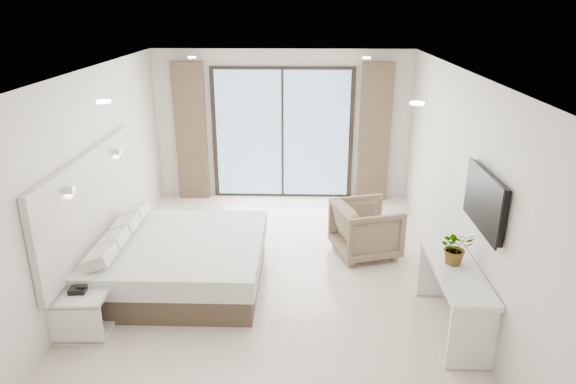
{
  "coord_description": "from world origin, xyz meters",
  "views": [
    {
      "loc": [
        0.36,
        -6.02,
        3.47
      ],
      "look_at": [
        0.18,
        0.4,
        1.07
      ],
      "focal_mm": 32.0,
      "sensor_mm": 36.0,
      "label": 1
    }
  ],
  "objects_px": {
    "nightstand": "(83,314)",
    "console_desk": "(454,285)",
    "armchair": "(366,227)",
    "bed": "(178,261)"
  },
  "relations": [
    {
      "from": "bed",
      "to": "nightstand",
      "type": "xyz_separation_m",
      "value": [
        -0.78,
        -1.15,
        -0.06
      ]
    },
    {
      "from": "console_desk",
      "to": "bed",
      "type": "bearing_deg",
      "value": 164.28
    },
    {
      "from": "console_desk",
      "to": "nightstand",
      "type": "bearing_deg",
      "value": -176.82
    },
    {
      "from": "armchair",
      "to": "bed",
      "type": "bearing_deg",
      "value": 92.71
    },
    {
      "from": "armchair",
      "to": "nightstand",
      "type": "bearing_deg",
      "value": 105.01
    },
    {
      "from": "nightstand",
      "to": "armchair",
      "type": "distance_m",
      "value": 3.88
    },
    {
      "from": "bed",
      "to": "nightstand",
      "type": "relative_size",
      "value": 3.82
    },
    {
      "from": "bed",
      "to": "console_desk",
      "type": "height_order",
      "value": "console_desk"
    },
    {
      "from": "nightstand",
      "to": "armchair",
      "type": "xyz_separation_m",
      "value": [
        3.31,
        2.02,
        0.18
      ]
    },
    {
      "from": "nightstand",
      "to": "console_desk",
      "type": "height_order",
      "value": "console_desk"
    }
  ]
}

